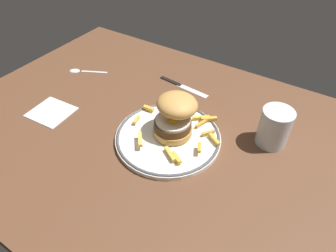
{
  "coord_description": "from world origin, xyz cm",
  "views": [
    {
      "loc": [
        26.29,
        -46.64,
        54.05
      ],
      "look_at": [
        -2.95,
        -0.83,
        4.6
      ],
      "focal_mm": 31.44,
      "sensor_mm": 36.0,
      "label": 1
    }
  ],
  "objects_px": {
    "dinner_plate": "(168,137)",
    "knife": "(179,85)",
    "spoon": "(79,70)",
    "napkin": "(51,112)",
    "burger": "(175,115)",
    "water_glass": "(274,129)"
  },
  "relations": [
    {
      "from": "burger",
      "to": "knife",
      "type": "relative_size",
      "value": 0.8
    },
    {
      "from": "water_glass",
      "to": "burger",
      "type": "bearing_deg",
      "value": -153.34
    },
    {
      "from": "water_glass",
      "to": "napkin",
      "type": "xyz_separation_m",
      "value": [
        -0.57,
        -0.22,
        -0.04
      ]
    },
    {
      "from": "dinner_plate",
      "to": "spoon",
      "type": "bearing_deg",
      "value": 165.38
    },
    {
      "from": "dinner_plate",
      "to": "knife",
      "type": "relative_size",
      "value": 1.51
    },
    {
      "from": "dinner_plate",
      "to": "burger",
      "type": "relative_size",
      "value": 1.88
    },
    {
      "from": "knife",
      "to": "spoon",
      "type": "xyz_separation_m",
      "value": [
        -0.34,
        -0.11,
        0.0
      ]
    },
    {
      "from": "knife",
      "to": "napkin",
      "type": "height_order",
      "value": "knife"
    },
    {
      "from": "knife",
      "to": "dinner_plate",
      "type": "bearing_deg",
      "value": -66.02
    },
    {
      "from": "burger",
      "to": "knife",
      "type": "height_order",
      "value": "burger"
    },
    {
      "from": "burger",
      "to": "spoon",
      "type": "distance_m",
      "value": 0.46
    },
    {
      "from": "dinner_plate",
      "to": "napkin",
      "type": "height_order",
      "value": "dinner_plate"
    },
    {
      "from": "knife",
      "to": "spoon",
      "type": "relative_size",
      "value": 1.42
    },
    {
      "from": "dinner_plate",
      "to": "spoon",
      "type": "height_order",
      "value": "dinner_plate"
    },
    {
      "from": "dinner_plate",
      "to": "burger",
      "type": "distance_m",
      "value": 0.07
    },
    {
      "from": "water_glass",
      "to": "napkin",
      "type": "distance_m",
      "value": 0.61
    },
    {
      "from": "spoon",
      "to": "napkin",
      "type": "xyz_separation_m",
      "value": [
        0.09,
        -0.2,
        -0.0
      ]
    },
    {
      "from": "water_glass",
      "to": "knife",
      "type": "relative_size",
      "value": 0.56
    },
    {
      "from": "spoon",
      "to": "napkin",
      "type": "relative_size",
      "value": 1.1
    },
    {
      "from": "dinner_plate",
      "to": "knife",
      "type": "height_order",
      "value": "dinner_plate"
    },
    {
      "from": "spoon",
      "to": "burger",
      "type": "bearing_deg",
      "value": -11.67
    },
    {
      "from": "dinner_plate",
      "to": "water_glass",
      "type": "xyz_separation_m",
      "value": [
        0.23,
        0.13,
        0.04
      ]
    }
  ]
}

